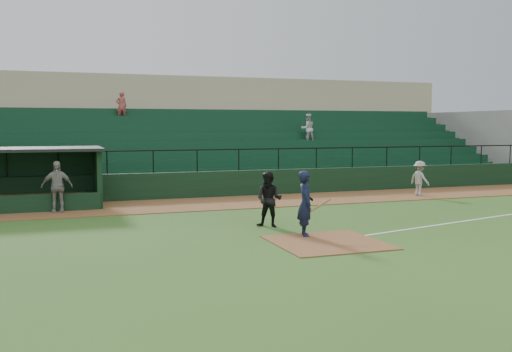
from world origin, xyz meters
name	(u,v)px	position (x,y,z in m)	size (l,w,h in m)	color
ground	(312,237)	(0.00, 0.00, 0.00)	(90.00, 90.00, 0.00)	#2D521A
warning_track	(233,202)	(0.00, 8.00, 0.01)	(40.00, 4.00, 0.03)	brown
home_plate_dirt	(327,242)	(0.00, -1.00, 0.01)	(3.00, 3.00, 0.03)	brown
foul_line	(498,216)	(8.00, 1.20, 0.01)	(18.00, 0.09, 0.01)	white
stadium_structure	(188,143)	(0.00, 16.46, 2.30)	(38.00, 13.08, 6.40)	black
batter_at_plate	(306,204)	(-0.19, 0.09, 0.98)	(1.11, 0.81, 1.97)	black
umpire	(269,200)	(-0.64, 1.93, 0.90)	(0.88, 0.68, 1.81)	black
runner	(420,178)	(8.88, 7.19, 0.85)	(1.05, 0.61, 1.63)	#9F9994
dugout_player_a	(57,187)	(-7.10, 7.53, 1.00)	(1.14, 0.47, 1.94)	gray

